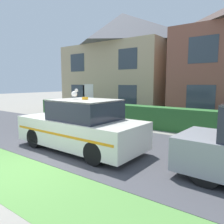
% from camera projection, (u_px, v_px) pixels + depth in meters
% --- Properties ---
extents(ground_plane, '(80.00, 80.00, 0.00)m').
position_uv_depth(ground_plane, '(19.00, 169.00, 5.53)').
color(ground_plane, gray).
extents(road_strip, '(28.00, 5.12, 0.01)m').
position_uv_depth(road_strip, '(99.00, 142.00, 8.08)').
color(road_strip, '#424247').
rests_on(road_strip, ground).
extents(lawn_verge, '(28.00, 1.72, 0.01)m').
position_uv_depth(lawn_verge, '(10.00, 172.00, 5.34)').
color(lawn_verge, '#568C42').
rests_on(lawn_verge, ground).
extents(garden_hedge, '(15.34, 0.77, 1.05)m').
position_uv_depth(garden_hedge, '(145.00, 117.00, 10.84)').
color(garden_hedge, '#2D662D').
rests_on(garden_hedge, ground).
extents(police_car, '(4.37, 1.89, 1.73)m').
position_uv_depth(police_car, '(81.00, 126.00, 7.09)').
color(police_car, black).
rests_on(police_car, road_strip).
extents(cat, '(0.32, 0.18, 0.27)m').
position_uv_depth(cat, '(75.00, 93.00, 7.00)').
color(cat, silver).
rests_on(cat, police_car).
extents(house_left, '(8.53, 5.68, 7.52)m').
position_uv_depth(house_left, '(122.00, 62.00, 17.27)').
color(house_left, tan).
rests_on(house_left, ground).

